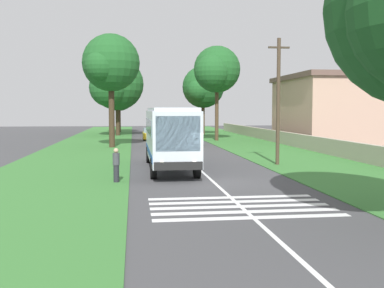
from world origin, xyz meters
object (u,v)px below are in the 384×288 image
trailing_car_1 (150,134)px  coach_bus (169,134)px  trailing_minibus_0 (176,125)px  roadside_tree_left_2 (118,95)px  roadside_tree_left_0 (116,86)px  pedestrian (116,165)px  roadside_tree_right_1 (202,88)px  roadside_building (326,108)px  trailing_car_0 (189,139)px  utility_pole (278,100)px  roadside_tree_right_0 (215,71)px  roadside_tree_left_1 (110,65)px

trailing_car_1 → coach_bus: bearing=-179.7°
trailing_minibus_0 → roadside_tree_left_2: (10.26, 8.32, 4.37)m
roadside_tree_left_0 → pedestrian: roadside_tree_left_0 is taller
roadside_tree_left_2 → coach_bus: bearing=-174.3°
roadside_tree_left_0 → coach_bus: bearing=-173.0°
roadside_tree_right_1 → roadside_building: (-16.04, -11.84, -2.92)m
trailing_car_1 → roadside_tree_right_1: (10.68, -7.93, 6.05)m
trailing_car_0 → trailing_car_1: 10.24m
roadside_tree_left_0 → trailing_minibus_0: bearing=-95.7°
roadside_tree_left_2 → utility_pole: roadside_tree_left_2 is taller
roadside_tree_right_1 → roadside_building: 20.15m
trailing_car_0 → roadside_tree_left_0: size_ratio=0.40×
roadside_tree_left_2 → roadside_tree_right_1: 14.88m
coach_bus → roadside_building: size_ratio=0.80×
roadside_tree_left_2 → roadside_tree_right_0: roadside_tree_right_0 is taller
roadside_tree_left_2 → roadside_tree_left_0: bearing=-179.6°
roadside_tree_left_2 → pedestrian: 51.69m
trailing_car_1 → roadside_tree_left_0: size_ratio=0.40×
roadside_building → pedestrian: 35.51m
roadside_tree_right_1 → roadside_tree_right_0: bearing=177.9°
trailing_car_0 → trailing_minibus_0: (18.20, -0.29, 0.88)m
trailing_car_1 → roadside_building: size_ratio=0.31×
trailing_car_0 → roadside_tree_left_1: (-1.25, 7.71, 7.21)m
roadside_tree_left_2 → roadside_tree_right_0: bearing=-151.2°
trailing_car_1 → roadside_tree_left_0: roadside_tree_left_0 is taller
coach_bus → roadside_tree_left_2: bearing=5.7°
roadside_tree_left_0 → utility_pole: 37.86m
roadside_tree_left_2 → trailing_car_0: bearing=-164.3°
trailing_car_1 → roadside_tree_right_0: roadside_tree_right_0 is taller
trailing_car_1 → roadside_building: bearing=-105.2°
roadside_tree_left_1 → roadside_building: size_ratio=0.77×
roadside_tree_left_1 → roadside_tree_right_0: roadside_tree_right_0 is taller
roadside_building → trailing_car_1: bearing=74.8°
trailing_car_0 → pedestrian: size_ratio=2.54×
roadside_tree_left_1 → roadside_tree_left_2: size_ratio=1.23×
trailing_car_1 → utility_pole: (-26.47, -7.33, 3.61)m
trailing_car_1 → roadside_tree_right_1: size_ratio=0.44×
trailing_car_0 → roadside_building: 17.05m
roadside_tree_left_0 → roadside_building: roadside_tree_left_0 is taller
trailing_minibus_0 → roadside_tree_right_0: roadside_tree_right_0 is taller
roadside_tree_left_2 → pedestrian: size_ratio=5.14×
trailing_car_1 → pedestrian: 32.68m
roadside_tree_left_0 → roadside_tree_left_2: roadside_tree_left_0 is taller
coach_bus → pedestrian: coach_bus is taller
trailing_car_1 → roadside_tree_left_1: roadside_tree_left_1 is taller
roadside_tree_right_1 → pedestrian: bearing=166.0°
roadside_tree_right_0 → roadside_tree_right_1: 13.51m
trailing_car_1 → roadside_tree_left_0: bearing=25.0°
roadside_tree_right_0 → utility_pole: 24.03m
trailing_car_0 → roadside_tree_left_1: bearing=99.2°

